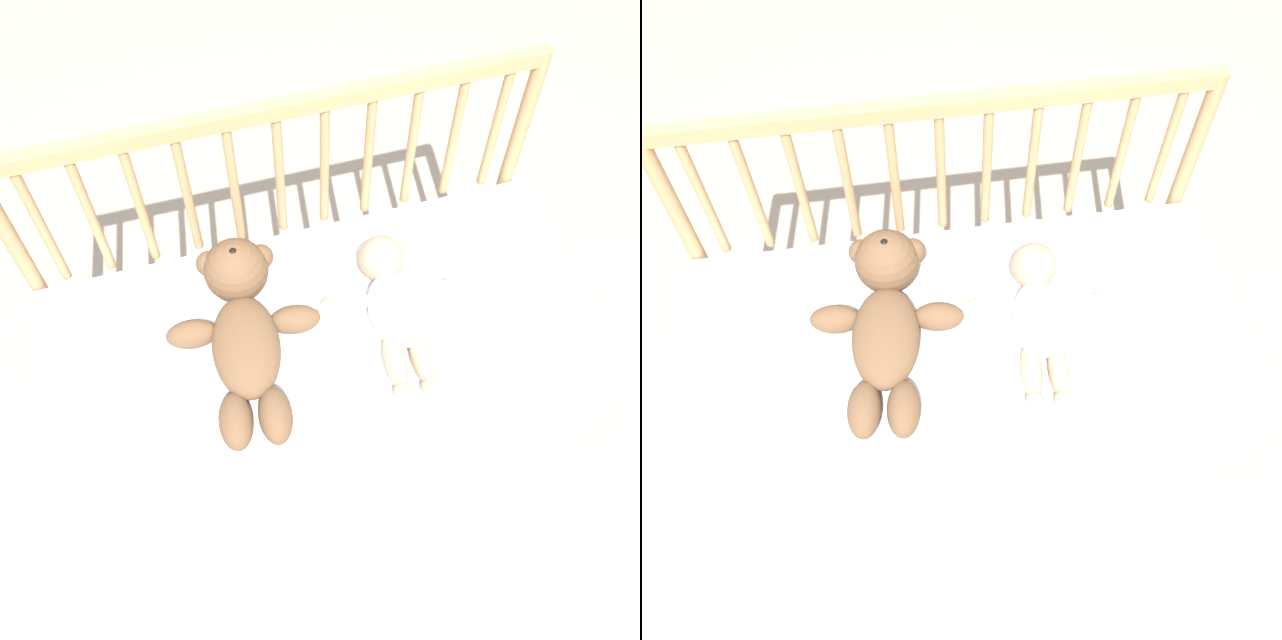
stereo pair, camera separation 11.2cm
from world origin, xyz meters
The scene contains 6 objects.
ground_plane centered at (0.00, 0.00, 0.00)m, with size 12.00×12.00×0.00m, color tan.
crib_mattress centered at (0.00, 0.00, 0.25)m, with size 1.24×0.59×0.51m.
crib_rail centered at (0.00, 0.32, 0.64)m, with size 1.24×0.04×0.90m.
blanket centered at (-0.01, 0.00, 0.51)m, with size 0.89×0.55×0.01m.
teddy_bear centered at (-0.16, 0.04, 0.56)m, with size 0.35×0.49×0.15m.
baby centered at (0.17, 0.01, 0.55)m, with size 0.34×0.40×0.11m.
Camera 2 is at (-0.12, -0.81, 1.89)m, focal length 40.00 mm.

